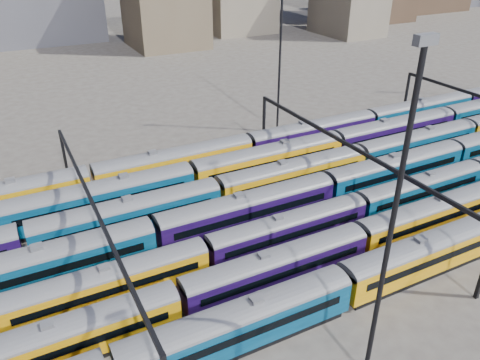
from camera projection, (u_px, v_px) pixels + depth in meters
name	position (u px, v px, depth m)	size (l,w,h in m)	color
ground	(274.00, 220.00, 55.37)	(500.00, 500.00, 0.00)	#443F3A
rake_1	(179.00, 298.00, 40.04)	(117.47, 2.87, 4.82)	black
rake_2	(359.00, 205.00, 53.66)	(114.65, 2.80, 4.70)	black
rake_3	(248.00, 207.00, 52.62)	(109.06, 3.19, 5.39)	black
rake_4	(359.00, 156.00, 64.71)	(129.21, 3.15, 5.31)	black
rake_5	(192.00, 175.00, 59.29)	(136.01, 3.31, 5.60)	black
rake_6	(175.00, 161.00, 63.10)	(156.82, 3.27, 5.53)	black
gantry_1	(94.00, 213.00, 44.10)	(0.35, 40.35, 8.03)	black
gantry_2	(347.00, 152.00, 56.22)	(0.35, 40.35, 8.03)	black
mast_2	(392.00, 223.00, 29.52)	(1.40, 0.50, 25.60)	black
mast_3	(280.00, 48.00, 73.71)	(1.40, 0.50, 25.60)	black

